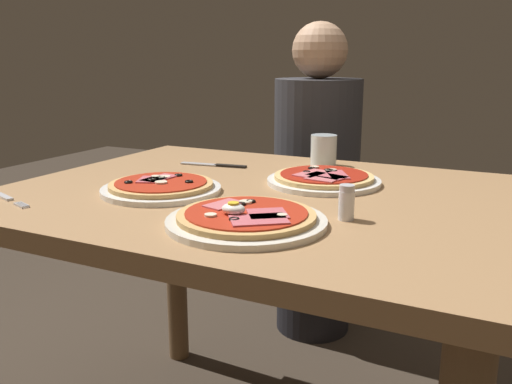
{
  "coord_description": "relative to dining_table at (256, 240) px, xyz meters",
  "views": [
    {
      "loc": [
        0.53,
        -1.08,
        1.05
      ],
      "look_at": [
        0.06,
        -0.12,
        0.79
      ],
      "focal_mm": 38.04,
      "sensor_mm": 36.0,
      "label": 1
    }
  ],
  "objects": [
    {
      "name": "knife",
      "position": [
        -0.22,
        0.21,
        0.12
      ],
      "size": [
        0.2,
        0.04,
        0.01
      ],
      "color": "silver",
      "rests_on": "dining_table"
    },
    {
      "name": "diner_person",
      "position": [
        -0.15,
        0.81,
        -0.08
      ],
      "size": [
        0.32,
        0.32,
        1.18
      ],
      "rotation": [
        0.0,
        0.0,
        3.14
      ],
      "color": "black",
      "rests_on": "ground"
    },
    {
      "name": "dining_table",
      "position": [
        0.0,
        0.0,
        0.0
      ],
      "size": [
        1.12,
        0.9,
        0.76
      ],
      "color": "#9E754C",
      "rests_on": "ground"
    },
    {
      "name": "salt_shaker",
      "position": [
        0.25,
        -0.13,
        0.15
      ],
      "size": [
        0.03,
        0.03,
        0.07
      ],
      "color": "white",
      "rests_on": "dining_table"
    },
    {
      "name": "pizza_foreground",
      "position": [
        0.1,
        -0.24,
        0.13
      ],
      "size": [
        0.29,
        0.29,
        0.05
      ],
      "color": "silver",
      "rests_on": "dining_table"
    },
    {
      "name": "pizza_across_right",
      "position": [
        -0.18,
        -0.11,
        0.13
      ],
      "size": [
        0.27,
        0.27,
        0.03
      ],
      "color": "white",
      "rests_on": "dining_table"
    },
    {
      "name": "fork",
      "position": [
        -0.43,
        -0.31,
        0.12
      ],
      "size": [
        0.15,
        0.07,
        0.0
      ],
      "color": "silver",
      "rests_on": "dining_table"
    },
    {
      "name": "pizza_across_left",
      "position": [
        0.12,
        0.13,
        0.13
      ],
      "size": [
        0.27,
        0.27,
        0.03
      ],
      "color": "white",
      "rests_on": "dining_table"
    },
    {
      "name": "water_glass_near",
      "position": [
        0.04,
        0.35,
        0.16
      ],
      "size": [
        0.07,
        0.07,
        0.09
      ],
      "color": "silver",
      "rests_on": "dining_table"
    }
  ]
}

